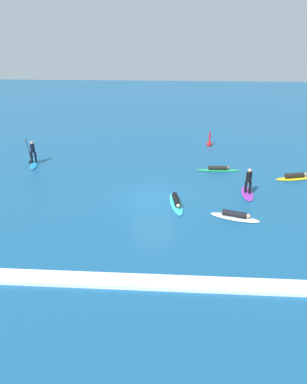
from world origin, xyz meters
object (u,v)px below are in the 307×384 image
at_px(surfer_on_teal_board, 176,202).
at_px(surfer_on_white_board, 235,216).
at_px(surfer_on_yellow_board, 295,177).
at_px(surfer_on_purple_board, 248,187).
at_px(marker_buoy, 209,143).
at_px(surfer_on_blue_board, 34,158).
at_px(surfer_on_green_board, 218,169).

height_order(surfer_on_teal_board, surfer_on_white_board, surfer_on_teal_board).
xyz_separation_m(surfer_on_teal_board, surfer_on_yellow_board, (8.38, 4.77, -0.01)).
bearing_deg(surfer_on_purple_board, marker_buoy, 11.09).
relative_size(surfer_on_yellow_board, surfer_on_purple_board, 1.22).
height_order(surfer_on_blue_board, surfer_on_green_board, surfer_on_blue_board).
bearing_deg(surfer_on_teal_board, surfer_on_white_board, 55.46).
height_order(surfer_on_yellow_board, surfer_on_purple_board, surfer_on_purple_board).
xyz_separation_m(surfer_on_purple_board, surfer_on_white_board, (-1.25, -3.46, -0.35)).
bearing_deg(marker_buoy, surfer_on_teal_board, -102.93).
xyz_separation_m(surfer_on_green_board, surfer_on_white_board, (0.19, -7.72, 0.02)).
distance_m(surfer_on_green_board, surfer_on_purple_board, 4.51).
xyz_separation_m(surfer_on_teal_board, marker_buoy, (2.92, 12.73, 0.06)).
bearing_deg(surfer_on_teal_board, surfer_on_purple_board, 103.57).
relative_size(surfer_on_teal_board, surfer_on_green_board, 1.01).
bearing_deg(surfer_on_white_board, surfer_on_purple_board, 88.67).
bearing_deg(surfer_on_white_board, surfer_on_yellow_board, 70.12).
xyz_separation_m(surfer_on_yellow_board, surfer_on_green_board, (-5.27, 1.33, -0.03)).
bearing_deg(marker_buoy, surfer_on_yellow_board, -55.59).
xyz_separation_m(surfer_on_blue_board, surfer_on_purple_board, (15.82, -4.97, 0.02)).
relative_size(surfer_on_green_board, surfer_on_purple_board, 1.33).
distance_m(surfer_on_purple_board, surfer_on_white_board, 3.69).
relative_size(surfer_on_blue_board, surfer_on_white_board, 1.07).
bearing_deg(surfer_on_blue_board, surfer_on_yellow_board, 69.73).
bearing_deg(surfer_on_white_board, marker_buoy, 110.12).
bearing_deg(surfer_on_teal_board, surfer_on_blue_board, -129.52).
distance_m(surfer_on_teal_board, surfer_on_yellow_board, 9.64).
bearing_deg(surfer_on_purple_board, surfer_on_teal_board, 114.56).
bearing_deg(surfer_on_white_board, surfer_on_green_board, 110.00).
bearing_deg(marker_buoy, surfer_on_white_board, -88.50).
bearing_deg(surfer_on_yellow_board, surfer_on_green_board, 151.12).
relative_size(surfer_on_blue_board, surfer_on_purple_board, 1.25).
distance_m(surfer_on_blue_board, surfer_on_purple_board, 16.59).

